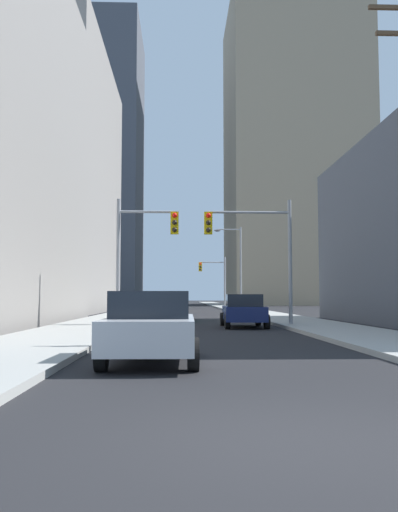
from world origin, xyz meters
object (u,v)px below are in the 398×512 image
at_px(sedan_green, 170,308).
at_px(traffic_signal_far_right, 214,274).
at_px(traffic_signal_near_right, 252,240).
at_px(sedan_silver, 151,327).
at_px(sedan_blue, 171,305).
at_px(traffic_signal_near_left, 144,241).
at_px(sedan_navy, 244,311).

distance_m(sedan_green, traffic_signal_far_right, 31.40).
xyz_separation_m(traffic_signal_near_right, traffic_signal_far_right, (0.47, 37.07, -0.05)).
bearing_deg(traffic_signal_far_right, sedan_silver, -95.06).
bearing_deg(sedan_green, sedan_blue, 90.60).
bearing_deg(sedan_silver, traffic_signal_near_left, 94.58).
height_order(sedan_navy, traffic_signal_far_right, traffic_signal_far_right).
height_order(sedan_navy, traffic_signal_near_left, traffic_signal_near_left).
bearing_deg(traffic_signal_far_right, traffic_signal_near_left, -98.55).
height_order(traffic_signal_near_left, traffic_signal_near_right, same).
bearing_deg(sedan_silver, sedan_green, 89.90).
bearing_deg(sedan_blue, traffic_signal_near_left, -93.09).
bearing_deg(traffic_signal_near_left, traffic_signal_near_right, 0.01).
distance_m(sedan_blue, traffic_signal_near_right, 19.18).
bearing_deg(traffic_signal_near_right, sedan_navy, -146.20).
relative_size(sedan_navy, traffic_signal_near_left, 0.71).
height_order(traffic_signal_near_right, traffic_signal_far_right, same).
relative_size(sedan_silver, traffic_signal_far_right, 0.70).
bearing_deg(traffic_signal_near_left, sedan_blue, 86.91).
distance_m(sedan_silver, sedan_blue, 32.04).
height_order(sedan_blue, traffic_signal_near_left, traffic_signal_near_left).
xyz_separation_m(sedan_green, traffic_signal_near_right, (3.98, -6.16, 3.29)).
bearing_deg(sedan_navy, traffic_signal_near_left, 176.04).
height_order(sedan_silver, sedan_green, same).
xyz_separation_m(sedan_green, sedan_blue, (-0.13, 12.29, 0.00)).
distance_m(sedan_navy, traffic_signal_near_right, 3.34).
xyz_separation_m(sedan_silver, sedan_green, (0.04, 19.76, 0.00)).
xyz_separation_m(sedan_silver, traffic_signal_near_right, (4.02, 13.60, 3.29)).
distance_m(sedan_silver, traffic_signal_far_right, 50.97).
height_order(sedan_navy, sedan_blue, same).
bearing_deg(sedan_blue, sedan_silver, -89.83).
xyz_separation_m(sedan_blue, traffic_signal_near_right, (4.11, -18.44, 3.29)).
bearing_deg(sedan_green, sedan_silver, -90.10).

